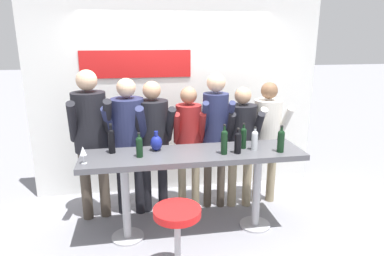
# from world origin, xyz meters

# --- Properties ---
(ground_plane) EXTENTS (40.00, 40.00, 0.00)m
(ground_plane) POSITION_xyz_m (0.00, 0.00, 0.00)
(ground_plane) COLOR gray
(back_wall) EXTENTS (4.01, 0.12, 2.68)m
(back_wall) POSITION_xyz_m (-0.01, 1.26, 1.35)
(back_wall) COLOR silver
(back_wall) RESTS_ON ground_plane
(tasting_table) EXTENTS (2.41, 0.60, 0.97)m
(tasting_table) POSITION_xyz_m (0.00, 0.00, 0.82)
(tasting_table) COLOR #4C4C51
(tasting_table) RESTS_ON ground_plane
(bar_stool) EXTENTS (0.45, 0.45, 0.70)m
(bar_stool) POSITION_xyz_m (-0.27, -0.72, 0.47)
(bar_stool) COLOR #B2B2B7
(bar_stool) RESTS_ON ground_plane
(person_far_left) EXTENTS (0.52, 0.63, 1.83)m
(person_far_left) POSITION_xyz_m (-1.12, 0.53, 1.13)
(person_far_left) COLOR #473D33
(person_far_left) RESTS_ON ground_plane
(person_left) EXTENTS (0.53, 0.62, 1.72)m
(person_left) POSITION_xyz_m (-0.70, 0.57, 1.06)
(person_left) COLOR black
(person_left) RESTS_ON ground_plane
(person_center_left) EXTENTS (0.49, 0.58, 1.68)m
(person_center_left) POSITION_xyz_m (-0.40, 0.59, 1.03)
(person_center_left) COLOR black
(person_center_left) RESTS_ON ground_plane
(person_center) EXTENTS (0.42, 0.52, 1.59)m
(person_center) POSITION_xyz_m (0.05, 0.60, 0.99)
(person_center) COLOR gray
(person_center) RESTS_ON ground_plane
(person_center_right) EXTENTS (0.42, 0.55, 1.76)m
(person_center_right) POSITION_xyz_m (0.37, 0.55, 1.11)
(person_center_right) COLOR #473D33
(person_center_right) RESTS_ON ground_plane
(person_right) EXTENTS (0.47, 0.55, 1.59)m
(person_right) POSITION_xyz_m (0.71, 0.52, 0.98)
(person_right) COLOR gray
(person_right) RESTS_ON ground_plane
(person_far_right) EXTENTS (0.42, 0.52, 1.63)m
(person_far_right) POSITION_xyz_m (1.07, 0.57, 1.01)
(person_far_right) COLOR gray
(person_far_right) RESTS_ON ground_plane
(wine_bottle_0) EXTENTS (0.07, 0.07, 0.33)m
(wine_bottle_0) POSITION_xyz_m (-0.87, 0.13, 1.12)
(wine_bottle_0) COLOR black
(wine_bottle_0) RESTS_ON tasting_table
(wine_bottle_1) EXTENTS (0.08, 0.08, 0.28)m
(wine_bottle_1) POSITION_xyz_m (0.46, -0.10, 1.10)
(wine_bottle_1) COLOR black
(wine_bottle_1) RESTS_ON tasting_table
(wine_bottle_2) EXTENTS (0.07, 0.07, 0.26)m
(wine_bottle_2) POSITION_xyz_m (-0.58, -0.04, 1.09)
(wine_bottle_2) COLOR black
(wine_bottle_2) RESTS_ON tasting_table
(wine_bottle_3) EXTENTS (0.07, 0.07, 0.29)m
(wine_bottle_3) POSITION_xyz_m (0.57, 0.04, 1.10)
(wine_bottle_3) COLOR black
(wine_bottle_3) RESTS_ON tasting_table
(wine_bottle_4) EXTENTS (0.07, 0.07, 0.33)m
(wine_bottle_4) POSITION_xyz_m (0.31, -0.11, 1.12)
(wine_bottle_4) COLOR black
(wine_bottle_4) RESTS_ON tasting_table
(wine_bottle_5) EXTENTS (0.07, 0.07, 0.26)m
(wine_bottle_5) POSITION_xyz_m (0.68, -0.03, 1.09)
(wine_bottle_5) COLOR #B7BCC1
(wine_bottle_5) RESTS_ON tasting_table
(wine_bottle_6) EXTENTS (0.08, 0.08, 0.30)m
(wine_bottle_6) POSITION_xyz_m (0.93, -0.14, 1.11)
(wine_bottle_6) COLOR black
(wine_bottle_6) RESTS_ON tasting_table
(wine_glass_0) EXTENTS (0.07, 0.07, 0.18)m
(wine_glass_0) POSITION_xyz_m (-1.13, -0.14, 1.10)
(wine_glass_0) COLOR silver
(wine_glass_0) RESTS_ON tasting_table
(decorative_vase) EXTENTS (0.13, 0.13, 0.22)m
(decorative_vase) POSITION_xyz_m (-0.39, 0.13, 1.06)
(decorative_vase) COLOR navy
(decorative_vase) RESTS_ON tasting_table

